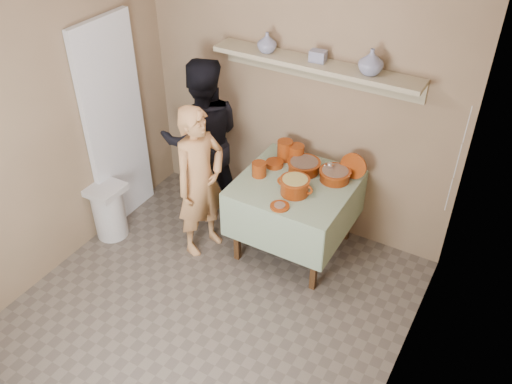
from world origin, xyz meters
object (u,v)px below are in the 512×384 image
Objects in this scene: cazuela_rice at (295,185)px; serving_table at (296,193)px; person_cook at (200,182)px; person_helper at (203,140)px; trash_bin at (109,211)px.

serving_table is at bearing 110.60° from cazuela_rice.
person_cook is 0.84m from serving_table.
serving_table is 0.26m from cazuela_rice.
trash_bin is (-0.57, -0.79, -0.53)m from person_helper.
person_helper is at bearing 45.73° from person_cook.
person_cook is at bearing -153.39° from serving_table.
trash_bin is at bearing 17.71° from person_helper.
cazuela_rice reaches higher than trash_bin.
serving_table is 1.74× the size of trash_bin.
trash_bin is (-1.68, -0.53, -0.56)m from cazuela_rice.
person_cook is 0.57m from person_helper.
cazuela_rice is at bearing -69.40° from serving_table.
person_cook is at bearing -164.91° from cazuela_rice.
serving_table is (0.75, 0.38, -0.08)m from person_cook.
trash_bin is (-0.87, -0.31, -0.44)m from person_cook.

